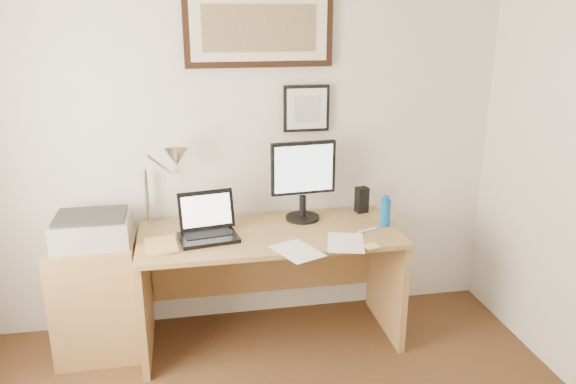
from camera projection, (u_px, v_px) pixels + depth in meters
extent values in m
cube|color=silver|center=(237.00, 141.00, 3.63)|extent=(3.50, 0.02, 2.50)
cube|color=#9B7341|center=(97.00, 299.00, 3.44)|extent=(0.50, 0.40, 0.73)
cylinder|color=#0D59AB|center=(385.00, 212.00, 3.54)|extent=(0.06, 0.06, 0.18)
cylinder|color=#0D59AB|center=(386.00, 197.00, 3.51)|extent=(0.03, 0.03, 0.02)
cube|color=black|center=(362.00, 200.00, 3.78)|extent=(0.09, 0.08, 0.17)
cube|color=white|center=(297.00, 251.00, 3.19)|extent=(0.31, 0.35, 0.00)
cube|color=white|center=(346.00, 243.00, 3.30)|extent=(0.28, 0.35, 0.00)
cube|color=#DFD369|center=(371.00, 246.00, 3.24)|extent=(0.09, 0.09, 0.01)
cylinder|color=white|center=(367.00, 230.00, 3.47)|extent=(0.14, 0.06, 0.02)
imported|color=tan|center=(145.00, 247.00, 3.22)|extent=(0.21, 0.26, 0.02)
cube|color=#9B7341|center=(270.00, 234.00, 3.47)|extent=(1.60, 0.70, 0.03)
cube|color=#9B7341|center=(145.00, 300.00, 3.45)|extent=(0.04, 0.65, 0.72)
cube|color=#9B7341|center=(386.00, 278.00, 3.72)|extent=(0.04, 0.65, 0.72)
cube|color=#9B7341|center=(263.00, 255.00, 3.86)|extent=(1.50, 0.03, 0.55)
cube|color=black|center=(208.00, 238.00, 3.34)|extent=(0.37, 0.29, 0.02)
cube|color=black|center=(208.00, 234.00, 3.37)|extent=(0.30, 0.17, 0.00)
cube|color=black|center=(206.00, 210.00, 3.43)|extent=(0.35, 0.13, 0.23)
cube|color=white|center=(206.00, 210.00, 3.42)|extent=(0.30, 0.10, 0.18)
cylinder|color=black|center=(303.00, 218.00, 3.67)|extent=(0.22, 0.22, 0.02)
cylinder|color=black|center=(303.00, 206.00, 3.65)|extent=(0.04, 0.04, 0.14)
cube|color=black|center=(303.00, 168.00, 3.56)|extent=(0.42, 0.07, 0.34)
cube|color=silver|center=(304.00, 169.00, 3.54)|extent=(0.38, 0.03, 0.30)
cube|color=#A1A1A3|center=(92.00, 230.00, 3.33)|extent=(0.44, 0.34, 0.16)
cube|color=#2E2E2E|center=(91.00, 216.00, 3.30)|extent=(0.40, 0.30, 0.02)
cylinder|color=silver|center=(147.00, 197.00, 3.55)|extent=(0.02, 0.02, 0.36)
cylinder|color=silver|center=(160.00, 165.00, 3.44)|extent=(0.15, 0.23, 0.19)
cone|color=silver|center=(176.00, 157.00, 3.38)|extent=(0.16, 0.18, 0.15)
cube|color=black|center=(259.00, 28.00, 3.41)|extent=(0.92, 0.03, 0.47)
cube|color=#EDE7C6|center=(260.00, 28.00, 3.40)|extent=(0.84, 0.01, 0.39)
cube|color=brown|center=(260.00, 28.00, 3.39)|extent=(0.70, 0.00, 0.28)
cube|color=black|center=(306.00, 108.00, 3.62)|extent=(0.30, 0.02, 0.30)
cube|color=white|center=(307.00, 109.00, 3.61)|extent=(0.26, 0.00, 0.26)
cube|color=#AEB3B8|center=(307.00, 109.00, 3.60)|extent=(0.17, 0.00, 0.17)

